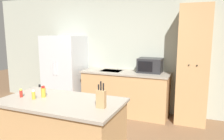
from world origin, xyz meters
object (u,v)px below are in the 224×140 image
spice_bottle_amber_oil (34,95)px  microwave (150,65)px  spice_bottle_short_red (43,92)px  refrigerator (65,71)px  pantry_cabinet (193,66)px  fire_extinguisher (40,95)px  spice_bottle_tall_dark (21,93)px  knife_block (101,98)px

spice_bottle_amber_oil → microwave: bearing=67.8°
spice_bottle_short_red → spice_bottle_amber_oil: spice_bottle_short_red is taller
spice_bottle_amber_oil → refrigerator: bearing=115.0°
pantry_cabinet → microwave: 0.85m
pantry_cabinet → fire_extinguisher: pantry_cabinet is taller
spice_bottle_tall_dark → spice_bottle_amber_oil: spice_bottle_amber_oil is taller
pantry_cabinet → spice_bottle_amber_oil: size_ratio=19.28×
pantry_cabinet → fire_extinguisher: size_ratio=4.53×
refrigerator → spice_bottle_amber_oil: bearing=-65.0°
pantry_cabinet → knife_block: pantry_cabinet is taller
spice_bottle_tall_dark → fire_extinguisher: bearing=125.6°
knife_block → spice_bottle_short_red: knife_block is taller
refrigerator → microwave: (1.99, 0.16, 0.24)m
spice_bottle_tall_dark → microwave: bearing=63.4°
microwave → fire_extinguisher: microwave is taller
pantry_cabinet → spice_bottle_short_red: 2.80m
refrigerator → knife_block: 2.93m
pantry_cabinet → spice_bottle_amber_oil: (-1.81, -2.30, -0.15)m
knife_block → spice_bottle_short_red: size_ratio=2.06×
pantry_cabinet → spice_bottle_amber_oil: 2.93m
refrigerator → spice_bottle_amber_oil: refrigerator is taller
pantry_cabinet → spice_bottle_amber_oil: pantry_cabinet is taller
refrigerator → spice_bottle_short_red: size_ratio=11.37×
pantry_cabinet → spice_bottle_tall_dark: size_ratio=20.47×
microwave → fire_extinguisher: (-2.63, -0.32, -0.85)m
microwave → spice_bottle_short_red: microwave is taller
spice_bottle_tall_dark → spice_bottle_short_red: spice_bottle_short_red is taller
spice_bottle_tall_dark → spice_bottle_short_red: (0.27, 0.11, 0.02)m
pantry_cabinet → fire_extinguisher: (-3.47, -0.26, -0.91)m
pantry_cabinet → knife_block: (-0.88, -2.27, -0.10)m
refrigerator → spice_bottle_short_red: (1.08, -2.08, 0.15)m
spice_bottle_tall_dark → spice_bottle_amber_oil: 0.21m
refrigerator → spice_bottle_tall_dark: size_ratio=15.20×
knife_block → spice_bottle_tall_dark: (-1.14, -0.02, -0.06)m
spice_bottle_tall_dark → pantry_cabinet: bearing=48.6°
knife_block → spice_bottle_amber_oil: (-0.92, -0.03, -0.05)m
microwave → knife_block: size_ratio=1.60×
spice_bottle_short_red → microwave: bearing=67.9°
knife_block → microwave: bearing=89.0°
spice_bottle_tall_dark → spice_bottle_short_red: 0.29m
spice_bottle_amber_oil → fire_extinguisher: bearing=129.2°
pantry_cabinet → knife_block: 2.44m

